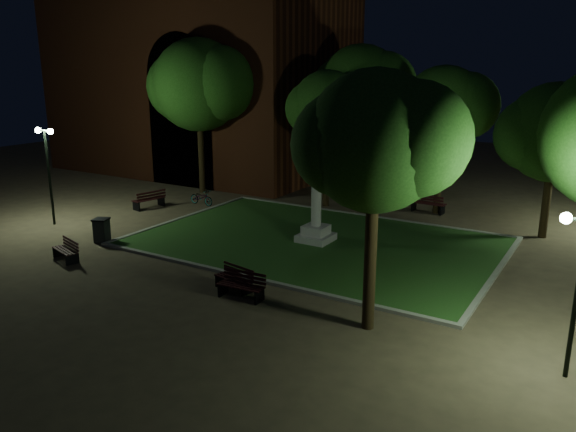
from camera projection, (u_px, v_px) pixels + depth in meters
The scene contains 20 objects.
ground at pixel (292, 255), 22.94m from camera, with size 80.00×80.00×0.00m, color #4A3C2A.
lawn at pixel (316, 242), 24.58m from camera, with size 15.00×10.00×0.08m, color #264D1B.
lawn_kerb at pixel (316, 241), 24.58m from camera, with size 15.40×10.40×0.12m.
monument at pixel (316, 221), 24.35m from camera, with size 1.40×1.40×3.20m.
building_main at pixel (201, 67), 40.34m from camera, with size 20.00×12.00×15.00m.
tree_north_wl at pixel (329, 107), 29.55m from camera, with size 4.71×3.84×7.32m.
tree_north_er at pixel (445, 107), 28.05m from camera, with size 5.08×4.15×7.56m.
tree_ne at pixel (557, 133), 24.08m from camera, with size 5.29×4.32×6.87m.
tree_se at pixel (378, 142), 15.14m from camera, with size 4.83×3.95×7.50m.
tree_nw at pixel (200, 85), 32.61m from camera, with size 6.61×5.40×9.10m.
tree_far_north at pixel (362, 88), 32.88m from camera, with size 6.21×5.07×8.75m.
lamppost_sw at pixel (47, 158), 26.56m from camera, with size 1.18×0.28×4.69m.
lamppost_nw at pixel (200, 139), 35.69m from camera, with size 1.18×0.28×4.17m.
bench_near_left at pixel (242, 286), 18.64m from camera, with size 1.66×0.68×0.89m.
bench_near_right at pixel (235, 279), 19.37m from camera, with size 1.56×0.79×0.82m.
bench_west_near at pixel (67, 251), 22.30m from camera, with size 1.59×0.92×0.82m.
bench_left_side at pixel (149, 200), 30.35m from camera, with size 0.98×1.88×0.98m.
bench_far_side at pixel (428, 204), 29.44m from camera, with size 1.82×0.73×0.98m.
trash_bin at pixel (102, 230), 24.54m from camera, with size 0.79×0.79×1.06m.
bicycle at pixel (202, 197), 31.12m from camera, with size 0.56×1.59×0.84m, color black.
Camera 1 is at (11.11, -18.68, 7.52)m, focal length 35.00 mm.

